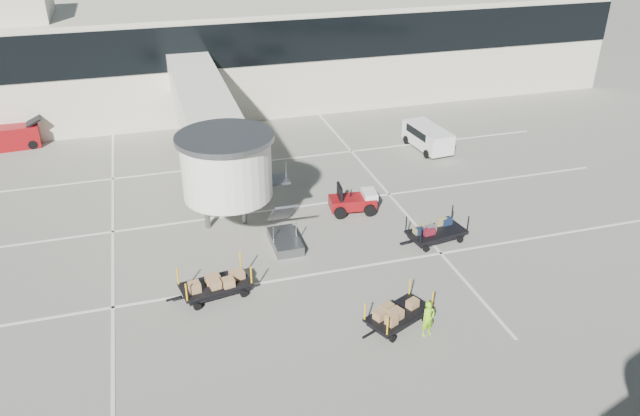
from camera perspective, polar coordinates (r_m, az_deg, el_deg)
The scene contains 11 objects.
ground at distance 28.76m, azimuth 1.92°, elevation -7.99°, with size 140.00×140.00×0.00m, color gray.
lane_markings at distance 36.28m, azimuth -3.67°, elevation 0.17°, with size 40.00×30.00×0.02m.
terminal at distance 54.03m, azimuth -8.60°, elevation 13.92°, with size 64.00×12.11×15.20m.
jet_bridge at distance 36.74m, azimuth -9.99°, elevation 7.45°, with size 5.70×20.40×6.03m.
baggage_tug at distance 35.44m, azimuth 3.10°, elevation 0.59°, with size 2.75×1.91×1.72m.
suitcase_cart at distance 33.08m, azimuth 10.59°, elevation -2.20°, with size 3.82×1.98×1.46m.
box_cart_near at distance 26.99m, azimuth 7.21°, elevation -9.64°, with size 3.54×2.50×1.39m.
box_cart_far at distance 28.78m, azimuth -9.72°, elevation -7.01°, with size 3.91×2.07×1.50m.
ground_worker at distance 26.43m, azimuth 9.86°, elevation -9.92°, with size 0.60×0.39×1.65m, color #7FD616.
minivan at distance 44.49m, azimuth 9.73°, elevation 6.55°, with size 2.23×4.42×1.62m.
belt_loader at distance 49.13m, azimuth -26.54°, elevation 5.80°, with size 4.46×2.08×2.09m.
Camera 1 is at (-7.50, -22.08, 16.83)m, focal length 35.00 mm.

